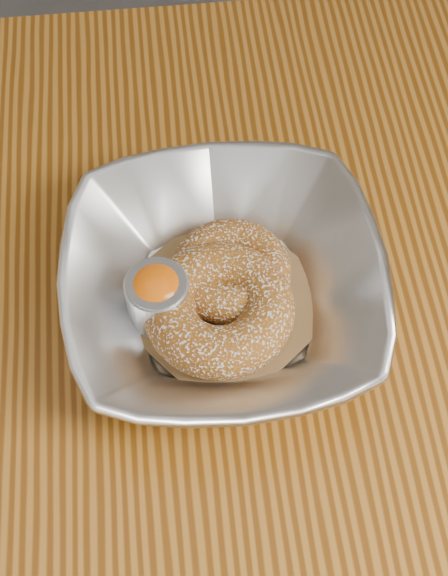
{
  "coord_description": "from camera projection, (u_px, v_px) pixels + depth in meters",
  "views": [
    {
      "loc": [
        -0.13,
        -0.28,
        1.31
      ],
      "look_at": [
        -0.09,
        0.04,
        0.78
      ],
      "focal_mm": 50.0,
      "sensor_mm": 36.0,
      "label": 1
    }
  ],
  "objects": [
    {
      "name": "donut_front",
      "position": [
        219.0,
        309.0,
        0.61
      ],
      "size": [
        0.12,
        0.12,
        0.04
      ],
      "primitive_type": "torus",
      "rotation": [
        0.0,
        0.0,
        -0.07
      ],
      "color": "#8D4E16",
      "rests_on": "parchment"
    },
    {
      "name": "ground_plane",
      "position": [
        285.0,
        555.0,
        1.27
      ],
      "size": [
        4.0,
        4.0,
        0.0
      ],
      "primitive_type": "plane",
      "color": "#565659",
      "rests_on": "ground"
    },
    {
      "name": "table",
      "position": [
        333.0,
        387.0,
        0.72
      ],
      "size": [
        1.2,
        0.8,
        0.75
      ],
      "color": "brown",
      "rests_on": "ground_plane"
    },
    {
      "name": "parchment",
      "position": [
        224.0,
        302.0,
        0.64
      ],
      "size": [
        0.2,
        0.2,
        0.0
      ],
      "primitive_type": "cube",
      "rotation": [
        0.0,
        0.0,
        0.69
      ],
      "color": "olive",
      "rests_on": "table"
    },
    {
      "name": "donut_back",
      "position": [
        231.0,
        271.0,
        0.63
      ],
      "size": [
        0.12,
        0.12,
        0.03
      ],
      "primitive_type": "torus",
      "rotation": [
        0.0,
        0.0,
        -0.28
      ],
      "color": "#8D4E16",
      "rests_on": "parchment"
    },
    {
      "name": "serving_bowl",
      "position": [
        224.0,
        288.0,
        0.62
      ],
      "size": [
        0.25,
        0.25,
        0.06
      ],
      "primitive_type": "imported",
      "color": "silver",
      "rests_on": "table"
    },
    {
      "name": "ramekin",
      "position": [
        158.0,
        296.0,
        0.61
      ],
      "size": [
        0.05,
        0.05,
        0.05
      ],
      "color": "silver",
      "rests_on": "table"
    }
  ]
}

